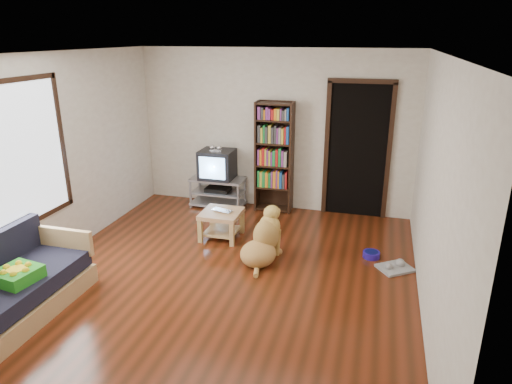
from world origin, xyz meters
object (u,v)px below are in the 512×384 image
(tv_stand, at_px, (218,191))
(coffee_table, at_px, (221,219))
(dog_bowl, at_px, (371,255))
(dog, at_px, (264,241))
(laptop, at_px, (220,212))
(crt_tv, at_px, (218,164))
(grey_rag, at_px, (395,268))
(bookshelf, at_px, (274,151))
(green_cushion, at_px, (17,275))
(sofa, at_px, (8,294))

(tv_stand, distance_m, coffee_table, 1.29)
(dog_bowl, bearing_deg, dog, -161.82)
(laptop, xyz_separation_m, dog_bowl, (2.11, -0.04, -0.37))
(coffee_table, bearing_deg, laptop, -90.00)
(crt_tv, height_order, coffee_table, crt_tv)
(grey_rag, bearing_deg, dog_bowl, 140.19)
(dog_bowl, distance_m, bookshelf, 2.34)
(green_cushion, height_order, dog_bowl, green_cushion)
(grey_rag, relative_size, coffee_table, 0.73)
(laptop, xyz_separation_m, bookshelf, (0.46, 1.32, 0.59))
(crt_tv, distance_m, coffee_table, 1.39)
(green_cushion, relative_size, sofa, 0.22)
(grey_rag, bearing_deg, green_cushion, -151.03)
(crt_tv, height_order, sofa, crt_tv)
(dog, bearing_deg, crt_tv, 125.73)
(bookshelf, distance_m, dog, 1.97)
(tv_stand, relative_size, sofa, 0.50)
(bookshelf, bearing_deg, sofa, -117.32)
(dog, bearing_deg, green_cushion, -138.07)
(laptop, distance_m, coffee_table, 0.14)
(bookshelf, bearing_deg, dog, -80.72)
(laptop, relative_size, sofa, 0.16)
(dog_bowl, bearing_deg, crt_tv, 153.68)
(grey_rag, bearing_deg, laptop, 173.17)
(dog, bearing_deg, tv_stand, 126.07)
(grey_rag, xyz_separation_m, bookshelf, (-1.95, 1.61, 0.99))
(crt_tv, relative_size, dog, 0.66)
(bookshelf, xyz_separation_m, coffee_table, (-0.46, -1.29, -0.72))
(crt_tv, distance_m, dog, 2.18)
(tv_stand, height_order, crt_tv, crt_tv)
(sofa, relative_size, dog, 2.04)
(laptop, relative_size, tv_stand, 0.33)
(crt_tv, bearing_deg, grey_rag, -27.91)
(grey_rag, height_order, crt_tv, crt_tv)
(tv_stand, bearing_deg, laptop, -68.36)
(laptop, height_order, sofa, sofa)
(bookshelf, distance_m, sofa, 4.26)
(laptop, xyz_separation_m, grey_rag, (2.41, -0.29, -0.40))
(grey_rag, distance_m, dog, 1.68)
(sofa, bearing_deg, laptop, 58.76)
(green_cushion, xyz_separation_m, tv_stand, (0.85, 3.59, -0.22))
(dog, bearing_deg, laptop, 147.49)
(tv_stand, distance_m, bookshelf, 1.20)
(coffee_table, relative_size, dog, 0.62)
(laptop, xyz_separation_m, tv_stand, (-0.49, 1.22, -0.14))
(dog_bowl, relative_size, tv_stand, 0.24)
(crt_tv, xyz_separation_m, sofa, (-0.97, -3.65, -0.48))
(crt_tv, height_order, dog, crt_tv)
(dog_bowl, relative_size, crt_tv, 0.38)
(laptop, bearing_deg, green_cushion, -104.97)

